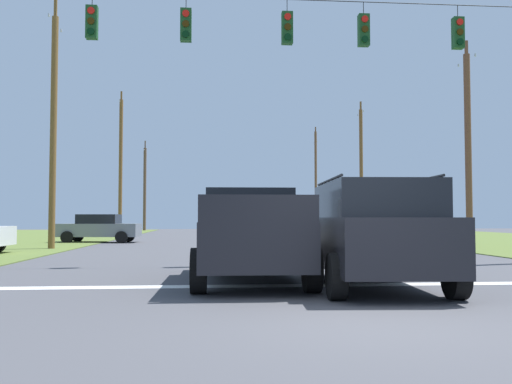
% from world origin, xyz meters
% --- Properties ---
extents(ground_plane, '(120.00, 120.00, 0.00)m').
position_xyz_m(ground_plane, '(0.00, 0.00, 0.00)').
color(ground_plane, '#47474C').
extents(stop_bar_stripe, '(14.67, 0.45, 0.01)m').
position_xyz_m(stop_bar_stripe, '(0.00, 3.79, 0.00)').
color(stop_bar_stripe, white).
rests_on(stop_bar_stripe, ground).
extents(lane_dash_0, '(2.50, 0.15, 0.01)m').
position_xyz_m(lane_dash_0, '(0.00, 9.79, 0.00)').
color(lane_dash_0, white).
rests_on(lane_dash_0, ground).
extents(lane_dash_1, '(2.50, 0.15, 0.01)m').
position_xyz_m(lane_dash_1, '(0.00, 16.14, 0.00)').
color(lane_dash_1, white).
rests_on(lane_dash_1, ground).
extents(lane_dash_2, '(2.50, 0.15, 0.01)m').
position_xyz_m(lane_dash_2, '(0.00, 22.40, 0.00)').
color(lane_dash_2, white).
rests_on(lane_dash_2, ground).
extents(lane_dash_3, '(2.50, 0.15, 0.01)m').
position_xyz_m(lane_dash_3, '(0.00, 32.33, 0.00)').
color(lane_dash_3, white).
rests_on(lane_dash_3, ground).
extents(lane_dash_4, '(2.50, 0.15, 0.01)m').
position_xyz_m(lane_dash_4, '(0.00, 40.18, 0.00)').
color(lane_dash_4, white).
rests_on(lane_dash_4, ground).
extents(overhead_signal_span, '(17.65, 0.31, 8.16)m').
position_xyz_m(overhead_signal_span, '(0.02, 8.81, 4.69)').
color(overhead_signal_span, brown).
rests_on(overhead_signal_span, ground).
extents(pickup_truck, '(2.37, 5.44, 1.95)m').
position_xyz_m(pickup_truck, '(-1.19, 4.69, 0.97)').
color(pickup_truck, black).
rests_on(pickup_truck, ground).
extents(suv_black, '(2.44, 4.90, 2.05)m').
position_xyz_m(suv_black, '(1.06, 3.38, 1.06)').
color(suv_black, black).
rests_on(suv_black, ground).
extents(distant_car_oncoming, '(4.41, 2.24, 1.52)m').
position_xyz_m(distant_car_oncoming, '(-8.03, 23.38, 0.79)').
color(distant_car_oncoming, slate).
rests_on(distant_car_oncoming, ground).
extents(utility_pole_mid_right, '(0.29, 1.73, 9.51)m').
position_xyz_m(utility_pole_mid_right, '(9.73, 17.13, 4.59)').
color(utility_pole_mid_right, brown).
rests_on(utility_pole_mid_right, ground).
extents(utility_pole_far_right, '(0.27, 1.72, 10.40)m').
position_xyz_m(utility_pole_far_right, '(9.64, 34.60, 5.07)').
color(utility_pole_far_right, brown).
rests_on(utility_pole_far_right, ground).
extents(utility_pole_near_left, '(0.26, 1.74, 11.26)m').
position_xyz_m(utility_pole_near_left, '(9.39, 51.68, 5.70)').
color(utility_pole_near_left, brown).
rests_on(utility_pole_near_left, ground).
extents(utility_pole_far_left, '(0.28, 1.96, 10.80)m').
position_xyz_m(utility_pole_far_left, '(-8.74, 17.04, 5.22)').
color(utility_pole_far_left, brown).
rests_on(utility_pole_far_left, ground).
extents(utility_pole_distant_right, '(0.27, 1.72, 10.75)m').
position_xyz_m(utility_pole_distant_right, '(-8.65, 34.14, 5.25)').
color(utility_pole_distant_right, brown).
rests_on(utility_pole_distant_right, ground).
extents(utility_pole_distant_left, '(0.31, 1.95, 9.47)m').
position_xyz_m(utility_pole_distant_left, '(-8.90, 51.33, 4.51)').
color(utility_pole_distant_left, brown).
rests_on(utility_pole_distant_left, ground).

